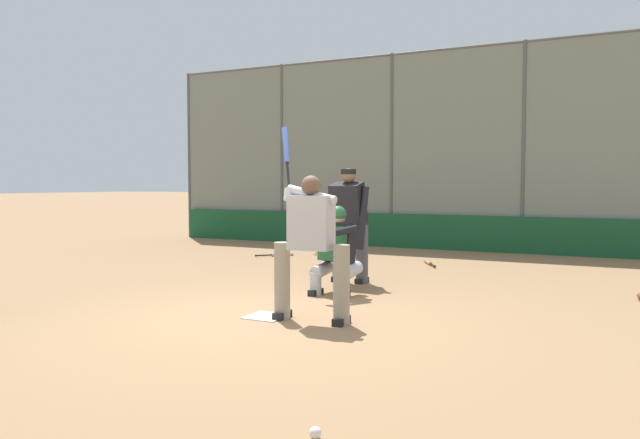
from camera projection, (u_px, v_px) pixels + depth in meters
ground_plane at (267, 317)px, 6.99m from camera, size 160.00×160.00×0.00m
home_plate_marker at (267, 316)px, 6.99m from camera, size 0.43×0.43×0.01m
backstop_fence at (454, 145)px, 13.99m from camera, size 15.03×0.08×4.53m
padding_wall at (452, 233)px, 14.01m from camera, size 14.65×0.18×0.78m
bleachers_beyond at (452, 221)px, 16.64m from camera, size 10.47×2.50×1.48m
batter_at_plate at (311, 242)px, 6.73m from camera, size 1.04×0.60×2.16m
catcher_behind_plate at (335, 249)px, 8.36m from camera, size 0.64×0.76×1.20m
umpire_home at (349, 221)px, 9.38m from camera, size 0.70×0.45×1.72m
spare_bat_near_backstop at (280, 255)px, 12.83m from camera, size 0.58×0.63×0.07m
spare_bat_by_padding at (429, 263)px, 11.53m from camera, size 0.46×0.78×0.07m
baseball_loose at (315, 433)px, 3.65m from camera, size 0.07×0.07×0.07m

